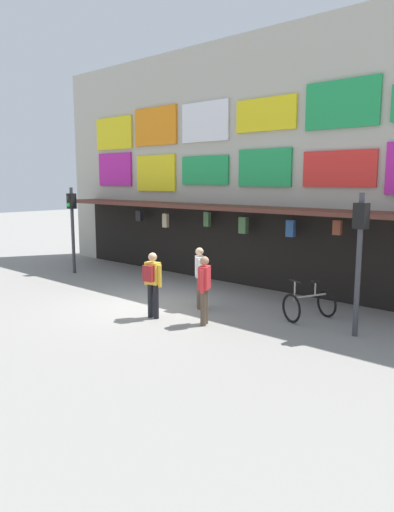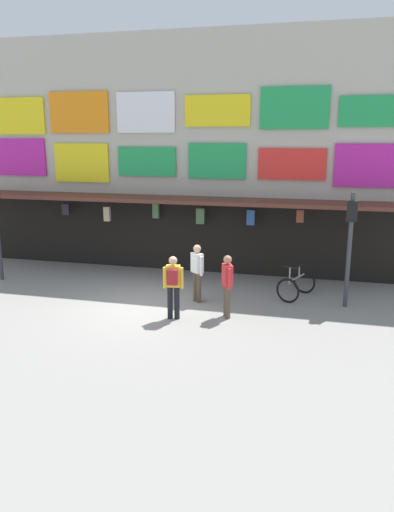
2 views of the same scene
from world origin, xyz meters
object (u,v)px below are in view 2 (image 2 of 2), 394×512
object	(u,v)px
traffic_light_far	(351,232)
bicycle_parked	(296,285)
pedestrian_in_red	(197,270)
pedestrian_in_green	(227,283)
pedestrian_in_blue	(173,283)

from	to	relation	value
traffic_light_far	bicycle_parked	xyz separation A→B (m)	(-1.39, 0.42, -1.75)
pedestrian_in_red	pedestrian_in_green	bearing A→B (deg)	-43.88
bicycle_parked	pedestrian_in_red	bearing A→B (deg)	-159.30
bicycle_parked	pedestrian_in_green	size ratio (longest dim) A/B	0.80
traffic_light_far	pedestrian_in_red	world-z (taller)	traffic_light_far
traffic_light_far	pedestrian_in_green	distance (m)	3.68
traffic_light_far	pedestrian_in_red	bearing A→B (deg)	-171.51
pedestrian_in_green	pedestrian_in_blue	xyz separation A→B (m)	(-1.33, -0.46, 0.04)
pedestrian_in_blue	pedestrian_in_red	bearing A→B (deg)	79.71
traffic_light_far	pedestrian_in_green	bearing A→B (deg)	-151.95
pedestrian_in_blue	traffic_light_far	bearing A→B (deg)	25.50
bicycle_parked	pedestrian_in_green	bearing A→B (deg)	-129.33
traffic_light_far	pedestrian_in_blue	xyz separation A→B (m)	(-4.40, -2.10, -1.16)
bicycle_parked	pedestrian_in_red	world-z (taller)	pedestrian_in_red
pedestrian_in_green	pedestrian_in_blue	size ratio (longest dim) A/B	1.00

